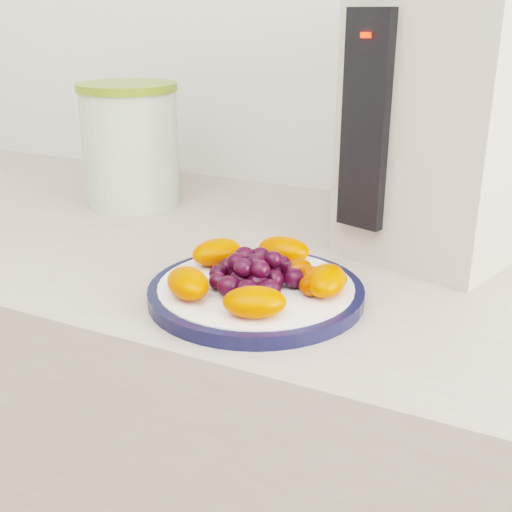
% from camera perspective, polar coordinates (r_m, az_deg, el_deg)
% --- Properties ---
extents(plate_rim, '(0.23, 0.23, 0.01)m').
position_cam_1_polar(plate_rim, '(0.70, 0.00, -3.27)').
color(plate_rim, black).
rests_on(plate_rim, counter).
extents(plate_face, '(0.21, 0.21, 0.02)m').
position_cam_1_polar(plate_face, '(0.70, 0.00, -3.19)').
color(plate_face, white).
rests_on(plate_face, counter).
extents(canister, '(0.15, 0.15, 0.18)m').
position_cam_1_polar(canister, '(1.05, -11.04, 9.33)').
color(canister, '#2C5813').
rests_on(canister, counter).
extents(canister_lid, '(0.16, 0.16, 0.01)m').
position_cam_1_polar(canister_lid, '(1.03, -11.41, 14.52)').
color(canister_lid, olive).
rests_on(canister_lid, canister).
extents(appliance_body, '(0.26, 0.31, 0.34)m').
position_cam_1_polar(appliance_body, '(0.86, 17.74, 11.64)').
color(appliance_body, '#BCB3A3').
rests_on(appliance_body, counter).
extents(appliance_panel, '(0.06, 0.03, 0.25)m').
position_cam_1_polar(appliance_panel, '(0.77, 9.78, 11.61)').
color(appliance_panel, black).
rests_on(appliance_panel, appliance_body).
extents(appliance_led, '(0.01, 0.01, 0.01)m').
position_cam_1_polar(appliance_led, '(0.75, 9.77, 18.79)').
color(appliance_led, '#FF0C05').
rests_on(appliance_led, appliance_panel).
extents(fruit_plate, '(0.20, 0.20, 0.04)m').
position_cam_1_polar(fruit_plate, '(0.69, 0.36, -1.48)').
color(fruit_plate, '#FF3900').
rests_on(fruit_plate, plate_face).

